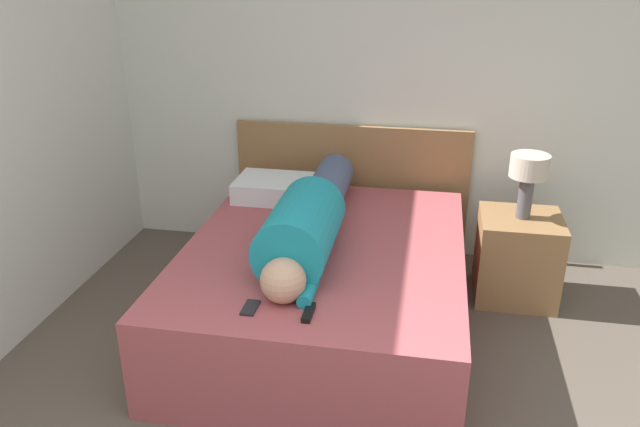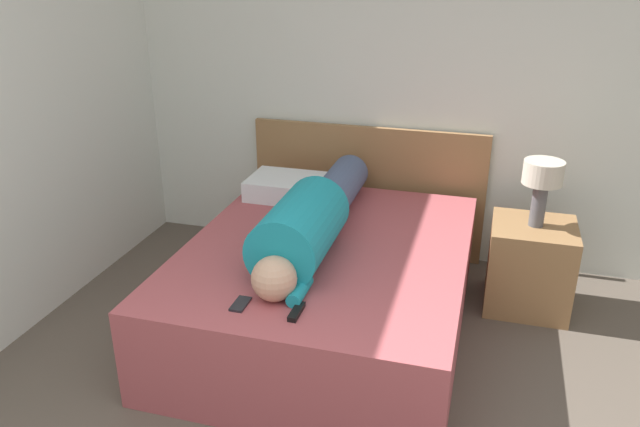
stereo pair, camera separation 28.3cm
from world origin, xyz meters
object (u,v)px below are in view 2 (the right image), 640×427
Objects in this scene: bed at (327,287)px; nightstand at (529,266)px; person_lying at (312,219)px; tv_remote at (296,312)px; cell_phone at (240,304)px; table_lamp at (542,179)px; pillow_near_headboard at (297,188)px.

bed is 3.52× the size of nightstand.
person_lying is (-1.21, -0.60, 0.42)m from nightstand.
nightstand is at bearing 50.61° from tv_remote.
cell_phone is (-0.13, -0.70, -0.15)m from person_lying.
table_lamp is 1.53m from pillow_near_headboard.
cell_phone is at bearing 179.77° from tv_remote.
nightstand is at bearing -90.00° from table_lamp.
tv_remote is at bearing -72.29° from pillow_near_headboard.
person_lying is 12.66× the size of cell_phone.
table_lamp is at bearing 27.08° from bed.
cell_phone reaches higher than bed.
person_lying is 0.73m from cell_phone.
table_lamp reaches higher than tv_remote.
pillow_near_headboard reaches higher than cell_phone.
pillow_near_headboard reaches higher than bed.
nightstand is 1.71m from tv_remote.
table_lamp reaches higher than person_lying.
tv_remote is at bearing -129.39° from table_lamp.
tv_remote is (0.06, -0.73, 0.28)m from bed.
person_lying is at bearing -153.63° from table_lamp.
bed is 14.74× the size of cell_phone.
pillow_near_headboard is at bearing 177.19° from table_lamp.
pillow_near_headboard is (-1.51, 0.07, -0.23)m from table_lamp.
nightstand is at bearing 44.11° from cell_phone.
cell_phone is (-1.34, -1.30, -0.30)m from table_lamp.
person_lying reaches higher than pillow_near_headboard.
nightstand is 1.36× the size of table_lamp.
bed is 0.82m from pillow_near_headboard.
pillow_near_headboard is (-0.38, 0.65, 0.33)m from bed.
person_lying reaches higher than tv_remote.
table_lamp is 1.71m from tv_remote.
table_lamp reaches higher than nightstand.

